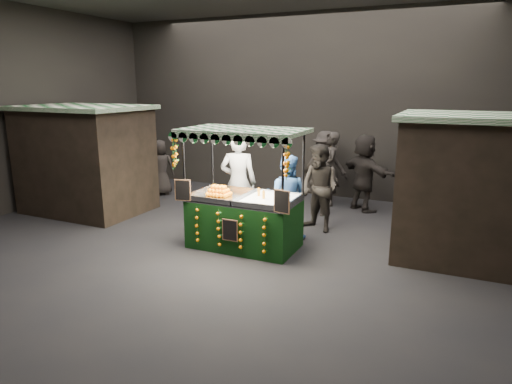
% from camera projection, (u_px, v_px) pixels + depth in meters
% --- Properties ---
extents(ground, '(12.00, 12.00, 0.00)m').
position_uv_depth(ground, '(225.00, 249.00, 8.68)').
color(ground, black).
rests_on(ground, ground).
extents(market_hall, '(12.10, 10.10, 5.05)m').
position_uv_depth(market_hall, '(221.00, 68.00, 7.89)').
color(market_hall, black).
rests_on(market_hall, ground).
extents(neighbour_stall_left, '(3.00, 2.20, 2.60)m').
position_uv_depth(neighbour_stall_left, '(86.00, 159.00, 11.05)').
color(neighbour_stall_left, black).
rests_on(neighbour_stall_left, ground).
extents(neighbour_stall_right, '(3.00, 2.20, 2.60)m').
position_uv_depth(neighbour_stall_right, '(484.00, 189.00, 7.90)').
color(neighbour_stall_right, black).
rests_on(neighbour_stall_right, ground).
extents(juice_stall, '(2.37, 1.40, 2.30)m').
position_uv_depth(juice_stall, '(244.00, 212.00, 8.62)').
color(juice_stall, black).
rests_on(juice_stall, ground).
extents(vendor_grey, '(0.89, 0.72, 2.12)m').
position_uv_depth(vendor_grey, '(238.00, 183.00, 9.57)').
color(vendor_grey, slate).
rests_on(vendor_grey, ground).
extents(vendor_blue, '(0.91, 0.75, 1.74)m').
position_uv_depth(vendor_blue, '(286.00, 197.00, 9.12)').
color(vendor_blue, '#284B83').
rests_on(vendor_blue, ground).
extents(shopper_0, '(0.68, 0.47, 1.80)m').
position_uv_depth(shopper_0, '(138.00, 166.00, 12.38)').
color(shopper_0, '#2A2622').
rests_on(shopper_0, ground).
extents(shopper_1, '(1.13, 1.03, 1.88)m').
position_uv_depth(shopper_1, '(320.00, 188.00, 9.58)').
color(shopper_1, black).
rests_on(shopper_1, ground).
extents(shopper_2, '(1.05, 0.57, 1.70)m').
position_uv_depth(shopper_2, '(320.00, 181.00, 10.75)').
color(shopper_2, '#2A2522').
rests_on(shopper_2, ground).
extents(shopper_3, '(1.41, 1.17, 1.89)m').
position_uv_depth(shopper_3, '(325.00, 166.00, 12.05)').
color(shopper_3, '#282320').
rests_on(shopper_3, ground).
extents(shopper_4, '(0.92, 0.87, 1.58)m').
position_uv_depth(shopper_4, '(160.00, 167.00, 12.78)').
color(shopper_4, black).
rests_on(shopper_4, ground).
extents(shopper_5, '(1.74, 1.55, 1.91)m').
position_uv_depth(shopper_5, '(364.00, 173.00, 11.13)').
color(shopper_5, black).
rests_on(shopper_5, ground).
extents(shopper_6, '(0.68, 0.82, 1.92)m').
position_uv_depth(shopper_6, '(330.00, 169.00, 11.65)').
color(shopper_6, black).
rests_on(shopper_6, ground).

